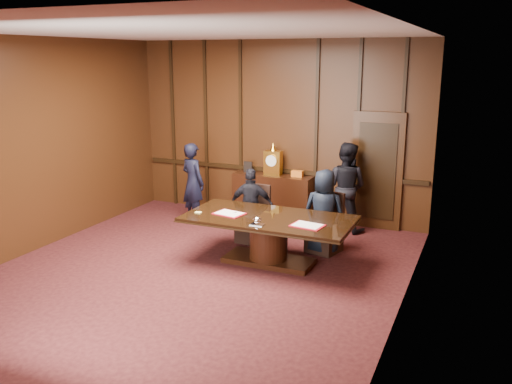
{
  "coord_description": "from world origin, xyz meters",
  "views": [
    {
      "loc": [
        3.86,
        -6.47,
        3.18
      ],
      "look_at": [
        0.49,
        1.29,
        1.05
      ],
      "focal_mm": 38.0,
      "sensor_mm": 36.0,
      "label": 1
    }
  ],
  "objects_px": {
    "signatory_left": "(251,206)",
    "witness_left": "(193,183)",
    "signatory_right": "(324,212)",
    "witness_right": "(345,187)",
    "sideboard": "(273,195)",
    "conference_table": "(269,232)"
  },
  "relations": [
    {
      "from": "sideboard",
      "to": "witness_left",
      "type": "bearing_deg",
      "value": -150.12
    },
    {
      "from": "signatory_right",
      "to": "signatory_left",
      "type": "bearing_deg",
      "value": -2.88
    },
    {
      "from": "sideboard",
      "to": "signatory_right",
      "type": "distance_m",
      "value": 2.11
    },
    {
      "from": "witness_left",
      "to": "witness_right",
      "type": "relative_size",
      "value": 0.94
    },
    {
      "from": "signatory_left",
      "to": "witness_left",
      "type": "relative_size",
      "value": 0.84
    },
    {
      "from": "witness_right",
      "to": "signatory_right",
      "type": "bearing_deg",
      "value": 97.86
    },
    {
      "from": "signatory_right",
      "to": "witness_right",
      "type": "distance_m",
      "value": 1.32
    },
    {
      "from": "conference_table",
      "to": "witness_right",
      "type": "distance_m",
      "value": 2.24
    },
    {
      "from": "signatory_left",
      "to": "signatory_right",
      "type": "distance_m",
      "value": 1.3
    },
    {
      "from": "signatory_left",
      "to": "witness_left",
      "type": "xyz_separation_m",
      "value": [
        -1.56,
        0.69,
        0.12
      ]
    },
    {
      "from": "conference_table",
      "to": "witness_left",
      "type": "xyz_separation_m",
      "value": [
        -2.21,
        1.49,
        0.27
      ]
    },
    {
      "from": "signatory_right",
      "to": "witness_right",
      "type": "height_order",
      "value": "witness_right"
    },
    {
      "from": "signatory_right",
      "to": "witness_left",
      "type": "height_order",
      "value": "witness_left"
    },
    {
      "from": "signatory_left",
      "to": "witness_left",
      "type": "height_order",
      "value": "witness_left"
    },
    {
      "from": "sideboard",
      "to": "witness_right",
      "type": "distance_m",
      "value": 1.55
    },
    {
      "from": "sideboard",
      "to": "conference_table",
      "type": "relative_size",
      "value": 0.61
    },
    {
      "from": "sideboard",
      "to": "conference_table",
      "type": "height_order",
      "value": "sideboard"
    },
    {
      "from": "signatory_left",
      "to": "witness_right",
      "type": "height_order",
      "value": "witness_right"
    },
    {
      "from": "sideboard",
      "to": "signatory_left",
      "type": "distance_m",
      "value": 1.5
    },
    {
      "from": "sideboard",
      "to": "signatory_right",
      "type": "height_order",
      "value": "sideboard"
    },
    {
      "from": "conference_table",
      "to": "signatory_right",
      "type": "distance_m",
      "value": 1.05
    },
    {
      "from": "signatory_right",
      "to": "sideboard",
      "type": "bearing_deg",
      "value": -47.7
    }
  ]
}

